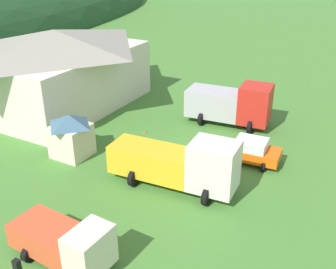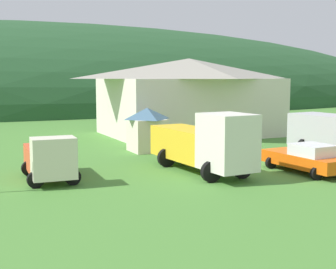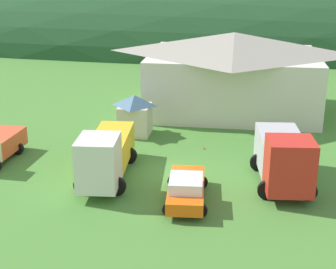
# 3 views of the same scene
# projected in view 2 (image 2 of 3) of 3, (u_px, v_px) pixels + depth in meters

# --- Properties ---
(ground_plane) EXTENTS (200.00, 200.00, 0.00)m
(ground_plane) POSITION_uv_depth(u_px,v_px,m) (245.00, 164.00, 29.46)
(ground_plane) COLOR #477F33
(forested_hill_backdrop) EXTENTS (168.53, 60.00, 29.19)m
(forested_hill_backdrop) POSITION_uv_depth(u_px,v_px,m) (48.00, 105.00, 87.01)
(forested_hill_backdrop) COLOR #234C28
(forested_hill_backdrop) RESTS_ON ground
(depot_building) EXTENTS (15.51, 11.54, 6.92)m
(depot_building) POSITION_uv_depth(u_px,v_px,m) (189.00, 96.00, 43.80)
(depot_building) COLOR silver
(depot_building) RESTS_ON ground
(play_shed_cream) EXTENTS (2.50, 2.58, 3.13)m
(play_shed_cream) POSITION_uv_depth(u_px,v_px,m) (147.00, 129.00, 34.19)
(play_shed_cream) COLOR beige
(play_shed_cream) RESTS_ON ground
(light_truck_cream) EXTENTS (2.75, 5.20, 2.41)m
(light_truck_cream) POSITION_uv_depth(u_px,v_px,m) (50.00, 158.00, 24.68)
(light_truck_cream) COLOR beige
(light_truck_cream) RESTS_ON ground
(heavy_rig_striped) EXTENTS (3.36, 8.07, 3.45)m
(heavy_rig_striped) POSITION_uv_depth(u_px,v_px,m) (206.00, 143.00, 26.42)
(heavy_rig_striped) COLOR silver
(heavy_rig_striped) RESTS_ON ground
(service_pickup_orange) EXTENTS (2.61, 5.33, 1.66)m
(service_pickup_orange) POSITION_uv_depth(u_px,v_px,m) (306.00, 158.00, 26.66)
(service_pickup_orange) COLOR #F15E10
(service_pickup_orange) RESTS_ON ground
(traffic_cone_near_pickup) EXTENTS (0.36, 0.36, 0.55)m
(traffic_cone_near_pickup) POSITION_uv_depth(u_px,v_px,m) (232.00, 151.00, 34.38)
(traffic_cone_near_pickup) COLOR orange
(traffic_cone_near_pickup) RESTS_ON ground
(traffic_cone_mid_row) EXTENTS (0.36, 0.36, 0.65)m
(traffic_cone_mid_row) POSITION_uv_depth(u_px,v_px,m) (183.00, 164.00, 29.51)
(traffic_cone_mid_row) COLOR orange
(traffic_cone_mid_row) RESTS_ON ground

